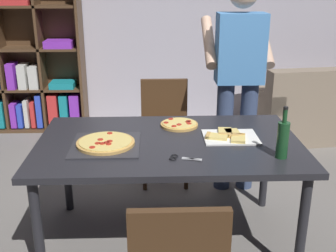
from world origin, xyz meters
TOP-DOWN VIEW (x-y plane):
  - ground_plane at (0.00, 0.00)m, footprint 12.00×12.00m
  - back_wall at (0.00, 2.60)m, footprint 6.40×0.10m
  - dining_table at (0.00, 0.00)m, footprint 1.72×1.03m
  - chair_far_side at (0.00, 1.00)m, footprint 0.42×0.42m
  - couch at (1.91, 1.99)m, footprint 1.80×1.07m
  - bookshelf at (-1.66, 2.38)m, footprint 1.40×0.35m
  - person_serving_pizza at (0.60, 0.78)m, footprint 0.55×0.54m
  - pepperoni_pizza_on_tray at (-0.40, -0.07)m, footprint 0.43×0.43m
  - pizza_slices_on_towel at (0.40, 0.04)m, footprint 0.36×0.28m
  - wine_bottle at (0.66, -0.29)m, footprint 0.07×0.07m
  - kitchen_scissors at (0.06, -0.28)m, footprint 0.20×0.10m
  - second_pizza_plain at (0.09, 0.29)m, footprint 0.27×0.27m

SIDE VIEW (x-z plane):
  - ground_plane at x=0.00m, z-range 0.00..0.00m
  - couch at x=1.91m, z-range -0.12..0.73m
  - chair_far_side at x=0.00m, z-range 0.06..0.96m
  - dining_table at x=0.00m, z-range 0.31..1.06m
  - kitchen_scissors at x=0.06m, z-range 0.75..0.76m
  - second_pizza_plain at x=0.09m, z-range 0.75..0.78m
  - pizza_slices_on_towel at x=0.40m, z-range 0.75..0.78m
  - pepperoni_pizza_on_tray at x=-0.40m, z-range 0.75..0.78m
  - bookshelf at x=-1.66m, z-range -0.12..1.83m
  - wine_bottle at x=0.66m, z-range 0.71..1.03m
  - person_serving_pizza at x=0.60m, z-range 0.12..1.87m
  - back_wall at x=0.00m, z-range 0.00..2.80m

